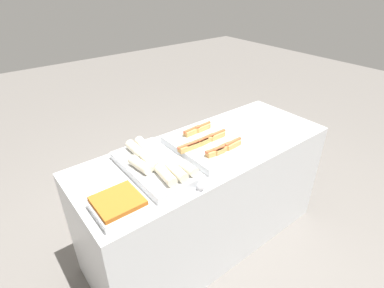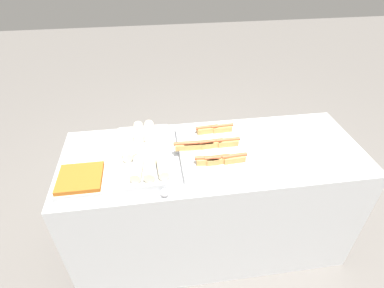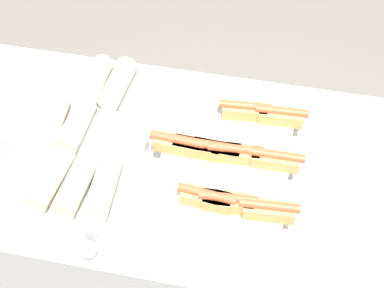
{
  "view_description": "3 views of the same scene",
  "coord_description": "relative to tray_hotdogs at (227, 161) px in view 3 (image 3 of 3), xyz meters",
  "views": [
    {
      "loc": [
        -1.15,
        -1.29,
        1.9
      ],
      "look_at": [
        -0.13,
        0.0,
        0.94
      ],
      "focal_mm": 28.0,
      "sensor_mm": 36.0,
      "label": 1
    },
    {
      "loc": [
        -0.33,
        -1.37,
        1.98
      ],
      "look_at": [
        -0.13,
        0.0,
        0.94
      ],
      "focal_mm": 28.0,
      "sensor_mm": 36.0,
      "label": 2
    },
    {
      "loc": [
        0.04,
        -0.83,
        2.0
      ],
      "look_at": [
        -0.13,
        0.0,
        0.94
      ],
      "focal_mm": 50.0,
      "sensor_mm": 36.0,
      "label": 3
    }
  ],
  "objects": [
    {
      "name": "counter",
      "position": [
        0.04,
        0.0,
        -0.47
      ],
      "size": [
        1.82,
        0.69,
        0.86
      ],
      "color": "silver",
      "rests_on": "ground_plane"
    },
    {
      "name": "tray_hotdogs",
      "position": [
        0.0,
        0.0,
        0.0
      ],
      "size": [
        0.39,
        0.51,
        0.1
      ],
      "color": "silver",
      "rests_on": "counter"
    },
    {
      "name": "serving_spoon_near",
      "position": [
        -0.3,
        -0.31,
        -0.02
      ],
      "size": [
        0.26,
        0.05,
        0.05
      ],
      "color": "silver",
      "rests_on": "counter"
    },
    {
      "name": "tray_wraps",
      "position": [
        -0.37,
        -0.0,
        0.01
      ],
      "size": [
        0.31,
        0.56,
        0.11
      ],
      "color": "silver",
      "rests_on": "counter"
    }
  ]
}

